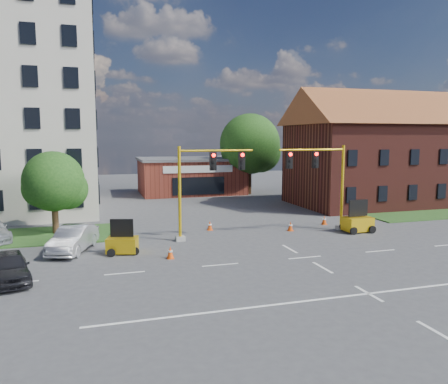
# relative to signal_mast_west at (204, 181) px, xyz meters

# --- Properties ---
(ground) EXTENTS (120.00, 120.00, 0.00)m
(ground) POSITION_rel_signal_mast_west_xyz_m (4.36, -6.00, -3.92)
(ground) COLOR #454547
(ground) RESTS_ON ground
(grass_verge_ne) EXTENTS (14.00, 4.00, 0.08)m
(grass_verge_ne) POSITION_rel_signal_mast_west_xyz_m (22.36, 3.00, -3.88)
(grass_verge_ne) COLOR #22501E
(grass_verge_ne) RESTS_ON ground
(lane_markings) EXTENTS (60.00, 36.00, 0.01)m
(lane_markings) POSITION_rel_signal_mast_west_xyz_m (4.36, -9.00, -3.91)
(lane_markings) COLOR white
(lane_markings) RESTS_ON ground
(brick_shop) EXTENTS (12.40, 8.40, 4.30)m
(brick_shop) POSITION_rel_signal_mast_west_xyz_m (4.36, 23.99, -1.76)
(brick_shop) COLOR maroon
(brick_shop) RESTS_ON ground
(townhouse_row) EXTENTS (21.00, 11.00, 11.50)m
(townhouse_row) POSITION_rel_signal_mast_west_xyz_m (22.36, 10.00, 2.01)
(townhouse_row) COLOR #542019
(townhouse_row) RESTS_ON ground
(tree_large) EXTENTS (7.47, 7.11, 9.54)m
(tree_large) POSITION_rel_signal_mast_west_xyz_m (11.22, 21.08, 1.81)
(tree_large) COLOR #3E2316
(tree_large) RESTS_ON ground
(tree_nw_front) EXTENTS (4.40, 4.19, 5.83)m
(tree_nw_front) POSITION_rel_signal_mast_west_xyz_m (-9.43, 4.58, -0.35)
(tree_nw_front) COLOR #3E2316
(tree_nw_front) RESTS_ON ground
(signal_mast_west) EXTENTS (5.30, 0.60, 6.20)m
(signal_mast_west) POSITION_rel_signal_mast_west_xyz_m (0.00, 0.00, 0.00)
(signal_mast_west) COLOR #989792
(signal_mast_west) RESTS_ON ground
(signal_mast_east) EXTENTS (5.30, 0.60, 6.20)m
(signal_mast_east) POSITION_rel_signal_mast_west_xyz_m (8.71, 0.00, 0.00)
(signal_mast_east) COLOR #989792
(signal_mast_east) RESTS_ON ground
(trailer_west) EXTENTS (1.97, 1.57, 1.96)m
(trailer_west) POSITION_rel_signal_mast_west_xyz_m (-5.50, -2.12, -3.31)
(trailer_west) COLOR gold
(trailer_west) RESTS_ON ground
(trailer_east) EXTENTS (2.01, 1.38, 2.23)m
(trailer_east) POSITION_rel_signal_mast_west_xyz_m (11.09, -1.00, -3.22)
(trailer_east) COLOR gold
(trailer_east) RESTS_ON ground
(cone_a) EXTENTS (0.40, 0.40, 0.70)m
(cone_a) POSITION_rel_signal_mast_west_xyz_m (-2.99, -4.00, -3.58)
(cone_a) COLOR #E84A0C
(cone_a) RESTS_ON ground
(cone_b) EXTENTS (0.40, 0.40, 0.70)m
(cone_b) POSITION_rel_signal_mast_west_xyz_m (1.07, 2.63, -3.58)
(cone_b) COLOR #E84A0C
(cone_b) RESTS_ON ground
(cone_c) EXTENTS (0.40, 0.40, 0.70)m
(cone_c) POSITION_rel_signal_mast_west_xyz_m (6.64, 0.73, -3.58)
(cone_c) COLOR #E84A0C
(cone_c) RESTS_ON ground
(cone_d) EXTENTS (0.40, 0.40, 0.70)m
(cone_d) POSITION_rel_signal_mast_west_xyz_m (10.17, 2.10, -3.58)
(cone_d) COLOR #E84A0C
(cone_d) RESTS_ON ground
(pickup_white) EXTENTS (6.55, 4.90, 1.65)m
(pickup_white) POSITION_rel_signal_mast_west_xyz_m (16.50, 8.71, -3.09)
(pickup_white) COLOR white
(pickup_white) RESTS_ON ground
(sedan_dark) EXTENTS (2.57, 4.44, 1.42)m
(sedan_dark) POSITION_rel_signal_mast_west_xyz_m (-10.92, -5.74, -3.21)
(sedan_dark) COLOR black
(sedan_dark) RESTS_ON ground
(sedan_silver_front) EXTENTS (3.04, 4.95, 1.54)m
(sedan_silver_front) POSITION_rel_signal_mast_west_xyz_m (-8.26, -0.85, -3.15)
(sedan_silver_front) COLOR #ACAEB4
(sedan_silver_front) RESTS_ON ground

